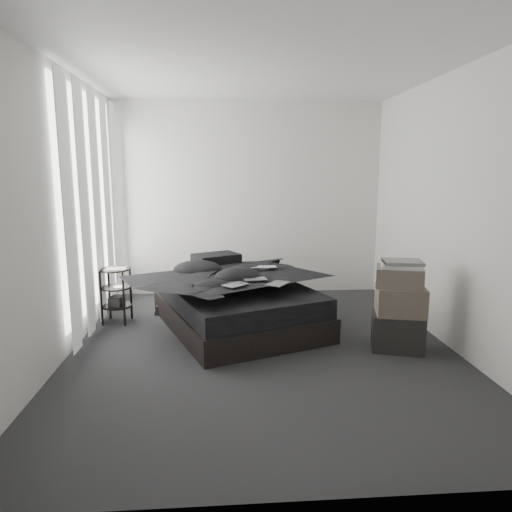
{
  "coord_description": "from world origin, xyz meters",
  "views": [
    {
      "loc": [
        -0.37,
        -4.14,
        1.65
      ],
      "look_at": [
        0.0,
        0.8,
        0.75
      ],
      "focal_mm": 32.0,
      "sensor_mm": 36.0,
      "label": 1
    }
  ],
  "objects": [
    {
      "name": "floor",
      "position": [
        0.0,
        0.0,
        0.0
      ],
      "size": [
        3.6,
        4.2,
        0.01
      ],
      "primitive_type": "cube",
      "color": "#2A2A2C",
      "rests_on": "ground"
    },
    {
      "name": "ceiling",
      "position": [
        0.0,
        0.0,
        2.6
      ],
      "size": [
        3.6,
        4.2,
        0.01
      ],
      "primitive_type": "cube",
      "color": "white",
      "rests_on": "ground"
    },
    {
      "name": "wall_back",
      "position": [
        0.0,
        2.1,
        1.3
      ],
      "size": [
        3.6,
        0.01,
        2.6
      ],
      "primitive_type": "cube",
      "color": "silver",
      "rests_on": "ground"
    },
    {
      "name": "wall_front",
      "position": [
        0.0,
        -2.1,
        1.3
      ],
      "size": [
        3.6,
        0.01,
        2.6
      ],
      "primitive_type": "cube",
      "color": "silver",
      "rests_on": "ground"
    },
    {
      "name": "wall_left",
      "position": [
        -1.8,
        0.0,
        1.3
      ],
      "size": [
        0.01,
        4.2,
        2.6
      ],
      "primitive_type": "cube",
      "color": "silver",
      "rests_on": "ground"
    },
    {
      "name": "wall_right",
      "position": [
        1.8,
        0.0,
        1.3
      ],
      "size": [
        0.01,
        4.2,
        2.6
      ],
      "primitive_type": "cube",
      "color": "silver",
      "rests_on": "ground"
    },
    {
      "name": "window_left",
      "position": [
        -1.78,
        0.9,
        1.35
      ],
      "size": [
        0.02,
        2.0,
        2.3
      ],
      "primitive_type": "cube",
      "color": "white",
      "rests_on": "wall_left"
    },
    {
      "name": "curtain_left",
      "position": [
        -1.73,
        0.9,
        1.28
      ],
      "size": [
        0.06,
        2.12,
        2.48
      ],
      "primitive_type": "cube",
      "color": "white",
      "rests_on": "wall_left"
    },
    {
      "name": "bed",
      "position": [
        -0.21,
        0.64,
        0.13
      ],
      "size": [
        1.97,
        2.23,
        0.25
      ],
      "primitive_type": "cube",
      "rotation": [
        0.0,
        0.0,
        0.36
      ],
      "color": "black",
      "rests_on": "floor"
    },
    {
      "name": "mattress",
      "position": [
        -0.21,
        0.64,
        0.35
      ],
      "size": [
        1.9,
        2.16,
        0.2
      ],
      "primitive_type": "cube",
      "rotation": [
        0.0,
        0.0,
        0.36
      ],
      "color": "black",
      "rests_on": "bed"
    },
    {
      "name": "duvet",
      "position": [
        -0.2,
        0.6,
        0.56
      ],
      "size": [
        1.84,
        1.96,
        0.22
      ],
      "primitive_type": "imported",
      "rotation": [
        0.0,
        0.0,
        0.36
      ],
      "color": "black",
      "rests_on": "mattress"
    },
    {
      "name": "pillow_lower",
      "position": [
        -0.51,
        1.3,
        0.51
      ],
      "size": [
        0.65,
        0.55,
        0.13
      ],
      "primitive_type": "cube",
      "rotation": [
        0.0,
        0.0,
        0.36
      ],
      "color": "black",
      "rests_on": "mattress"
    },
    {
      "name": "pillow_upper",
      "position": [
        -0.45,
        1.3,
        0.63
      ],
      "size": [
        0.63,
        0.56,
        0.12
      ],
      "primitive_type": "cube",
      "rotation": [
        0.0,
        0.0,
        0.47
      ],
      "color": "black",
      "rests_on": "pillow_lower"
    },
    {
      "name": "laptop",
      "position": [
        0.09,
        0.81,
        0.68
      ],
      "size": [
        0.31,
        0.2,
        0.02
      ],
      "primitive_type": "imported",
      "rotation": [
        0.0,
        0.0,
        0.05
      ],
      "color": "silver",
      "rests_on": "duvet"
    },
    {
      "name": "comic_a",
      "position": [
        -0.25,
        0.1,
        0.67
      ],
      "size": [
        0.27,
        0.27,
        0.01
      ],
      "primitive_type": "cube",
      "rotation": [
        0.0,
        0.0,
        0.75
      ],
      "color": "black",
      "rests_on": "duvet"
    },
    {
      "name": "comic_b",
      "position": [
        -0.05,
        0.32,
        0.67
      ],
      "size": [
        0.25,
        0.19,
        0.01
      ],
      "primitive_type": "cube",
      "rotation": [
        0.0,
        0.0,
        0.15
      ],
      "color": "black",
      "rests_on": "duvet"
    },
    {
      "name": "comic_c",
      "position": [
        0.16,
        0.11,
        0.68
      ],
      "size": [
        0.26,
        0.28,
        0.01
      ],
      "primitive_type": "cube",
      "rotation": [
        0.0,
        0.0,
        0.97
      ],
      "color": "black",
      "rests_on": "duvet"
    },
    {
      "name": "side_stand",
      "position": [
        -1.56,
        0.89,
        0.3
      ],
      "size": [
        0.36,
        0.36,
        0.61
      ],
      "primitive_type": "cylinder",
      "rotation": [
        0.0,
        0.0,
        -0.11
      ],
      "color": "black",
      "rests_on": "floor"
    },
    {
      "name": "papers",
      "position": [
        -1.55,
        0.88,
        0.61
      ],
      "size": [
        0.24,
        0.19,
        0.01
      ],
      "primitive_type": "cube",
      "rotation": [
        0.0,
        0.0,
        0.06
      ],
      "color": "white",
      "rests_on": "side_stand"
    },
    {
      "name": "floor_books",
      "position": [
        -1.1,
        1.16,
        0.06
      ],
      "size": [
        0.13,
        0.18,
        0.12
      ],
      "primitive_type": "cube",
      "rotation": [
        0.0,
        0.0,
        -0.05
      ],
      "color": "black",
      "rests_on": "floor"
    },
    {
      "name": "box_lower",
      "position": [
        1.28,
        -0.13,
        0.17
      ],
      "size": [
        0.55,
        0.48,
        0.35
      ],
      "primitive_type": "cube",
      "rotation": [
        0.0,
        0.0,
        -0.29
      ],
      "color": "black",
      "rests_on": "floor"
    },
    {
      "name": "box_mid",
      "position": [
        1.29,
        -0.14,
        0.48
      ],
      "size": [
        0.5,
        0.43,
        0.26
      ],
      "primitive_type": "cube",
      "rotation": [
        0.0,
        0.0,
        -0.22
      ],
      "color": "#5B5148",
      "rests_on": "box_lower"
    },
    {
      "name": "box_upper",
      "position": [
        1.27,
        -0.12,
        0.7
      ],
      "size": [
        0.51,
        0.46,
        0.18
      ],
      "primitive_type": "cube",
      "rotation": [
        0.0,
        0.0,
        -0.34
      ],
      "color": "#5B5148",
      "rests_on": "box_mid"
    },
    {
      "name": "art_book_white",
      "position": [
        1.28,
        -0.13,
        0.81
      ],
      "size": [
        0.42,
        0.37,
        0.04
      ],
      "primitive_type": "cube",
      "rotation": [
        0.0,
        0.0,
        -0.29
      ],
      "color": "silver",
      "rests_on": "box_upper"
    },
    {
      "name": "art_book_snake",
      "position": [
        1.29,
        -0.14,
        0.85
      ],
      "size": [
        0.39,
        0.33,
        0.03
      ],
      "primitive_type": "cube",
      "rotation": [
        0.0,
        0.0,
        -0.18
      ],
      "color": "silver",
      "rests_on": "art_book_white"
    }
  ]
}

